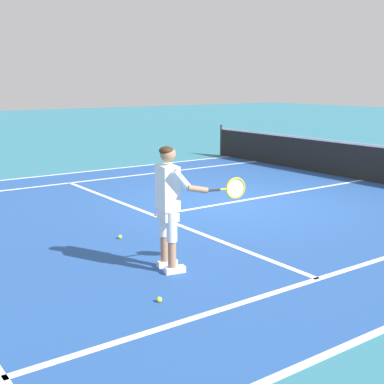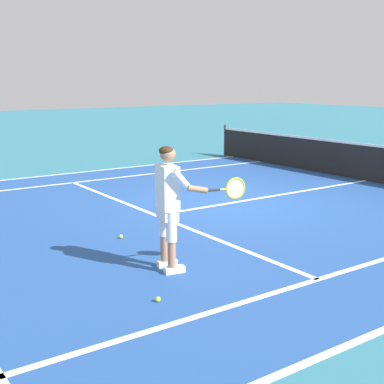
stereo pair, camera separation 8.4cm
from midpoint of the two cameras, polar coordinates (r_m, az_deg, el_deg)
The scene contains 11 objects.
ground_plane at distance 11.28m, azimuth 3.80°, elevation -1.19°, with size 80.00×80.00×0.00m, color teal.
court_inner_surface at distance 10.85m, azimuth 0.90°, elevation -1.67°, with size 10.98×10.87×0.00m, color #234C93.
line_service at distance 10.23m, azimuth -4.36°, elevation -2.54°, with size 8.23×0.10×0.01m, color white.
line_centre_service at distance 12.14m, azimuth 8.66°, elevation -0.34°, with size 0.10×6.40×0.01m, color white.
line_singles_left at distance 14.30m, azimuth -8.93°, elevation 1.49°, with size 0.10×10.47×0.01m, color white.
line_singles_right at distance 8.05m, azimuth 18.69°, elevation -7.15°, with size 0.10×10.47×0.01m, color white.
line_doubles_left at distance 15.53m, azimuth -11.22°, elevation 2.22°, with size 0.10×10.47×0.01m, color white.
tennis_net at distance 14.44m, azimuth 17.90°, elevation 3.15°, with size 11.96×0.08×1.07m.
tennis_player at distance 7.05m, azimuth -2.75°, elevation -0.86°, with size 0.81×1.07×1.71m.
tennis_ball_near_feet at distance 8.80m, azimuth -8.09°, elevation -4.83°, with size 0.07×0.07×0.07m, color #CCE02D.
tennis_ball_by_baseline at distance 6.32m, azimuth -3.95°, elevation -11.54°, with size 0.07×0.07×0.07m, color #CCE02D.
Camera 1 is at (8.47, -7.01, 2.54)m, focal length 49.27 mm.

